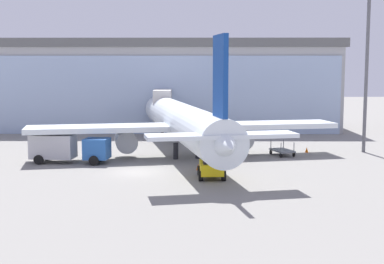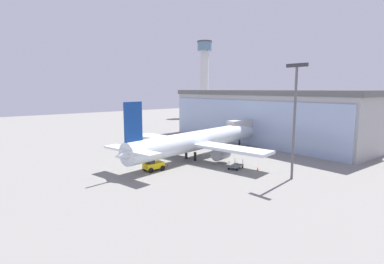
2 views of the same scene
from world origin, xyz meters
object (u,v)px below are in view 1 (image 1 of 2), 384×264
Objects in this scene: safety_cone_nose at (198,167)px; safety_cone_wingtip at (307,150)px; jet_bridge at (164,99)px; catering_truck at (67,147)px; apron_light_mast at (367,57)px; airplane at (183,122)px; pushback_tug at (211,166)px; baggage_cart at (282,151)px.

safety_cone_nose is 1.00× the size of safety_cone_wingtip.
jet_bridge is 1.58× the size of catering_truck.
catering_truck is at bearing -169.66° from apron_light_mast.
airplane reaches higher than safety_cone_nose.
safety_cone_nose is at bearing 14.69° from pushback_tug.
jet_bridge is 22.76m from safety_cone_wingtip.
safety_cone_wingtip is (13.06, 1.48, -3.10)m from airplane.
pushback_tug is at bearing -51.75° from baggage_cart.
apron_light_mast is 13.30m from baggage_cart.
catering_truck reaches higher than pushback_tug.
baggage_cart is at bearing -101.61° from airplane.
airplane is 11.95× the size of pushback_tug.
jet_bridge is 0.31× the size of airplane.
airplane is at bearing 27.34° from catering_truck.
catering_truck is 13.68× the size of safety_cone_nose.
baggage_cart is 5.69× the size of safety_cone_nose.
catering_truck is 15.03m from pushback_tug.
baggage_cart is at bearing -147.58° from safety_cone_wingtip.
jet_bridge is at bearing 75.79° from catering_truck.
jet_bridge is 0.72× the size of apron_light_mast.
baggage_cart is (-9.08, -1.98, -9.52)m from apron_light_mast.
jet_bridge is 17.89m from airplane.
apron_light_mast reaches higher than airplane.
safety_cone_wingtip is at bearing 106.53° from baggage_cart.
airplane is 10.47m from baggage_cart.
pushback_tug is (-7.98, -11.04, 0.47)m from baggage_cart.
jet_bridge is at bearing -1.82° from airplane.
apron_light_mast is at bearing 0.73° from safety_cone_wingtip.
apron_light_mast is 0.43× the size of airplane.
catering_truck is 2.40× the size of baggage_cart.
airplane reaches higher than baggage_cart.
catering_truck is at bearing 161.79° from safety_cone_nose.
apron_light_mast is at bearing -125.91° from jet_bridge.
airplane is (-19.14, -1.56, -6.65)m from apron_light_mast.
baggage_cart is (12.35, -18.12, -4.21)m from jet_bridge.
apron_light_mast reaches higher than safety_cone_nose.
airplane is 11.75m from catering_truck.
jet_bridge is at bearing 8.96° from pushback_tug.
baggage_cart is (20.97, 3.50, -0.97)m from catering_truck.
apron_light_mast is at bearing -94.53° from airplane.
apron_light_mast reaches higher than pushback_tug.
catering_truck is 21.28m from baggage_cart.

